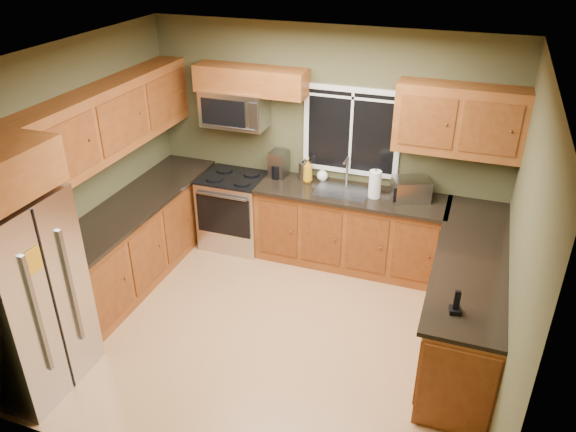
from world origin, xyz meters
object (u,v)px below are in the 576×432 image
Objects in this scene: coffee_maker at (278,165)px; soap_bottle_c at (322,174)px; paper_towel_roll at (375,184)px; toaster_oven at (411,189)px; kettle at (305,170)px; soap_bottle_a at (308,170)px; range at (235,210)px; cordless_phone at (456,306)px; refrigerator at (20,297)px; microwave at (235,109)px.

coffee_maker is 1.86× the size of soap_bottle_c.
paper_towel_roll is 2.06× the size of soap_bottle_c.
kettle reaches higher than toaster_oven.
paper_towel_roll reaches higher than soap_bottle_a.
range is at bearing -168.03° from kettle.
toaster_oven is 1.60× the size of soap_bottle_a.
refrigerator is at bearing -164.67° from cordless_phone.
coffee_maker is at bearing -177.99° from kettle.
soap_bottle_a is (0.90, -0.00, -0.64)m from microwave.
toaster_oven is 1.77× the size of kettle.
microwave is at bearing 179.81° from soap_bottle_a.
soap_bottle_a is (0.05, -0.05, 0.02)m from kettle.
soap_bottle_a is at bearing 176.80° from toaster_oven.
paper_towel_roll is (2.41, 2.76, 0.20)m from refrigerator.
paper_towel_roll reaches higher than cordless_phone.
refrigerator is 10.80× the size of soap_bottle_c.
soap_bottle_c is (1.05, 0.23, 0.55)m from range.
toaster_oven is 1.59m from coffee_maker.
soap_bottle_a is 1.43× the size of cordless_phone.
paper_towel_roll is (1.72, -0.14, -0.63)m from microwave.
microwave is 0.83m from coffee_maker.
paper_towel_roll reaches higher than range.
toaster_oven reaches higher than cordless_phone.
toaster_oven is 1.26m from kettle.
refrigerator is 3.33m from kettle.
microwave is at bearing -177.02° from kettle.
refrigerator reaches higher than paper_towel_roll.
toaster_oven is at bearing 1.79° from range.
range is 5.63× the size of soap_bottle_c.
microwave reaches higher than range.
microwave reaches higher than toaster_oven.
paper_towel_roll is at bearing -19.61° from soap_bottle_c.
toaster_oven is (2.11, 0.07, 0.59)m from range.
refrigerator is at bearing -117.57° from kettle.
range is 1.27m from microwave.
microwave is 3.45m from cordless_phone.
refrigerator is 5.24× the size of paper_towel_roll.
soap_bottle_c is 2.67m from cordless_phone.
toaster_oven reaches higher than range.
cordless_phone is at bearing -35.55° from microwave.
microwave is 1.27m from soap_bottle_c.
refrigerator reaches higher than coffee_maker.
soap_bottle_c is at bearing 12.38° from range.
toaster_oven is at bearing -3.20° from soap_bottle_a.
refrigerator is 3.10m from microwave.
kettle is (0.85, 0.04, -0.67)m from microwave.
soap_bottle_c is (0.20, 0.05, -0.04)m from kettle.
soap_bottle_a reaches higher than range.
range is at bearing -178.21° from toaster_oven.
toaster_oven is 2.00m from cordless_phone.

